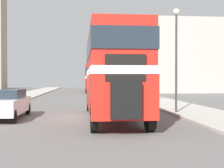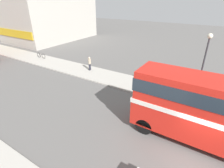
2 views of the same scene
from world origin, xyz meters
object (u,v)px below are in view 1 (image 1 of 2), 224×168
object	(u,v)px
car_parked_near	(5,103)
bicycle_on_pavement	(140,91)
pedestrian_walking	(157,89)
street_lamp	(176,44)
bus_distant	(94,76)
double_decker_bus	(112,68)

from	to	relation	value
car_parked_near	bicycle_on_pavement	distance (m)	25.06
pedestrian_walking	street_lamp	world-z (taller)	street_lamp
bus_distant	car_parked_near	xyz separation A→B (m)	(-5.64, -31.22, -1.69)
car_parked_near	bicycle_on_pavement	bearing A→B (deg)	63.74
double_decker_bus	pedestrian_walking	distance (m)	15.10
car_parked_near	pedestrian_walking	world-z (taller)	pedestrian_walking
double_decker_bus	car_parked_near	distance (m)	5.67
double_decker_bus	street_lamp	size ratio (longest dim) A/B	1.72
street_lamp	pedestrian_walking	bearing A→B (deg)	81.11
car_parked_near	bicycle_on_pavement	world-z (taller)	car_parked_near
bus_distant	car_parked_near	bearing A→B (deg)	-100.24
bicycle_on_pavement	car_parked_near	bearing A→B (deg)	-116.26
car_parked_near	bicycle_on_pavement	size ratio (longest dim) A/B	2.65
double_decker_bus	bus_distant	distance (m)	31.79
double_decker_bus	street_lamp	xyz separation A→B (m)	(3.82, 1.68, 1.42)
car_parked_near	street_lamp	distance (m)	9.77
car_parked_near	street_lamp	bearing A→B (deg)	6.87
pedestrian_walking	double_decker_bus	bearing A→B (deg)	-112.41
bicycle_on_pavement	pedestrian_walking	bearing A→B (deg)	-90.06
bicycle_on_pavement	street_lamp	world-z (taller)	street_lamp
pedestrian_walking	street_lamp	size ratio (longest dim) A/B	0.29
bus_distant	bicycle_on_pavement	distance (m)	10.49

